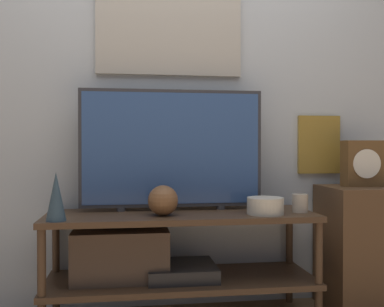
{
  "coord_description": "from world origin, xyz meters",
  "views": [
    {
      "loc": [
        -0.28,
        -2.07,
        0.92
      ],
      "look_at": [
        0.06,
        0.28,
        0.89
      ],
      "focal_mm": 42.0,
      "sensor_mm": 36.0,
      "label": 1
    }
  ],
  "objects_px": {
    "vase_slim_bronze": "(56,196)",
    "candle_jar": "(300,203)",
    "vase_round_glass": "(163,200)",
    "vase_wide_bowl": "(265,206)",
    "television": "(172,148)",
    "mantel_clock": "(362,163)"
  },
  "relations": [
    {
      "from": "television",
      "to": "candle_jar",
      "type": "distance_m",
      "value": 0.75
    },
    {
      "from": "vase_slim_bronze",
      "to": "candle_jar",
      "type": "distance_m",
      "value": 1.25
    },
    {
      "from": "candle_jar",
      "to": "television",
      "type": "bearing_deg",
      "value": 165.82
    },
    {
      "from": "vase_round_glass",
      "to": "mantel_clock",
      "type": "height_order",
      "value": "mantel_clock"
    },
    {
      "from": "candle_jar",
      "to": "vase_round_glass",
      "type": "bearing_deg",
      "value": -178.76
    },
    {
      "from": "vase_wide_bowl",
      "to": "mantel_clock",
      "type": "relative_size",
      "value": 0.72
    },
    {
      "from": "candle_jar",
      "to": "vase_wide_bowl",
      "type": "bearing_deg",
      "value": -168.05
    },
    {
      "from": "vase_round_glass",
      "to": "vase_wide_bowl",
      "type": "height_order",
      "value": "vase_round_glass"
    },
    {
      "from": "vase_round_glass",
      "to": "candle_jar",
      "type": "relative_size",
      "value": 1.59
    },
    {
      "from": "vase_round_glass",
      "to": "candle_jar",
      "type": "xyz_separation_m",
      "value": [
        0.73,
        0.02,
        -0.03
      ]
    },
    {
      "from": "television",
      "to": "candle_jar",
      "type": "height_order",
      "value": "television"
    },
    {
      "from": "vase_round_glass",
      "to": "vase_wide_bowl",
      "type": "xyz_separation_m",
      "value": [
        0.53,
        -0.03,
        -0.03
      ]
    },
    {
      "from": "vase_wide_bowl",
      "to": "vase_round_glass",
      "type": "bearing_deg",
      "value": 176.98
    },
    {
      "from": "vase_slim_bronze",
      "to": "mantel_clock",
      "type": "distance_m",
      "value": 1.69
    },
    {
      "from": "vase_slim_bronze",
      "to": "candle_jar",
      "type": "xyz_separation_m",
      "value": [
        1.24,
        0.11,
        -0.07
      ]
    },
    {
      "from": "candle_jar",
      "to": "mantel_clock",
      "type": "distance_m",
      "value": 0.49
    },
    {
      "from": "television",
      "to": "mantel_clock",
      "type": "bearing_deg",
      "value": -2.21
    },
    {
      "from": "vase_slim_bronze",
      "to": "mantel_clock",
      "type": "height_order",
      "value": "mantel_clock"
    },
    {
      "from": "television",
      "to": "vase_slim_bronze",
      "type": "relative_size",
      "value": 4.32
    },
    {
      "from": "vase_slim_bronze",
      "to": "mantel_clock",
      "type": "bearing_deg",
      "value": 8.05
    },
    {
      "from": "mantel_clock",
      "to": "vase_wide_bowl",
      "type": "bearing_deg",
      "value": -164.81
    },
    {
      "from": "vase_round_glass",
      "to": "vase_wide_bowl",
      "type": "bearing_deg",
      "value": -3.02
    }
  ]
}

